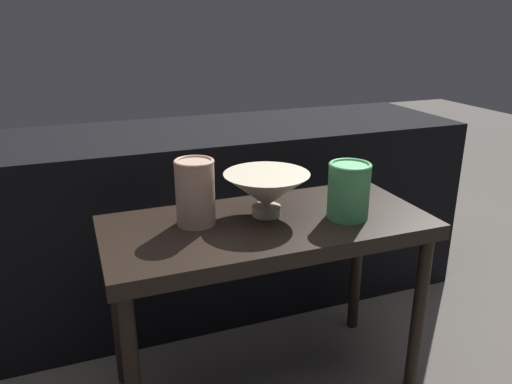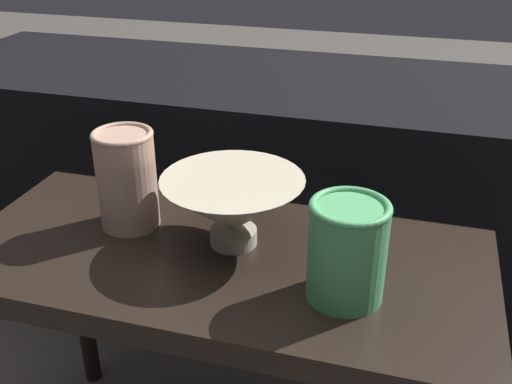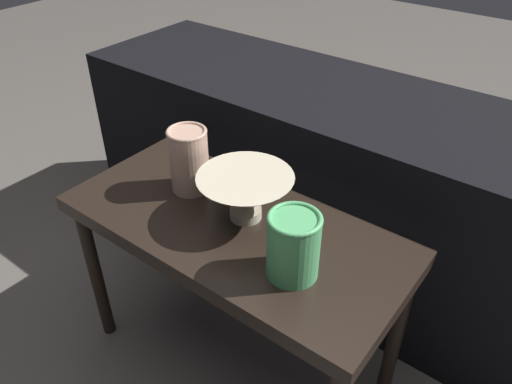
{
  "view_description": "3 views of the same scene",
  "coord_description": "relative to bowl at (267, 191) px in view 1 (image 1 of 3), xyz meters",
  "views": [
    {
      "loc": [
        -0.45,
        -1.09,
        1.01
      ],
      "look_at": [
        -0.02,
        0.04,
        0.58
      ],
      "focal_mm": 35.0,
      "sensor_mm": 36.0,
      "label": 1
    },
    {
      "loc": [
        0.27,
        -0.74,
        1.02
      ],
      "look_at": [
        0.04,
        0.05,
        0.6
      ],
      "focal_mm": 42.0,
      "sensor_mm": 36.0,
      "label": 2
    },
    {
      "loc": [
        0.6,
        -0.69,
        1.24
      ],
      "look_at": [
        0.03,
        0.04,
        0.59
      ],
      "focal_mm": 35.0,
      "sensor_mm": 36.0,
      "label": 3
    }
  ],
  "objects": [
    {
      "name": "bowl",
      "position": [
        0.0,
        0.0,
        0.0
      ],
      "size": [
        0.22,
        0.22,
        0.11
      ],
      "color": "#B2A88E",
      "rests_on": "table"
    },
    {
      "name": "table",
      "position": [
        -0.01,
        -0.03,
        -0.13
      ],
      "size": [
        0.84,
        0.39,
        0.51
      ],
      "color": "black",
      "rests_on": "ground_plane"
    },
    {
      "name": "couch_backdrop",
      "position": [
        -0.01,
        0.5,
        -0.26
      ],
      "size": [
        1.78,
        0.5,
        0.64
      ],
      "color": "black",
      "rests_on": "ground_plane"
    },
    {
      "name": "vase_textured_left",
      "position": [
        -0.19,
        0.01,
        0.02
      ],
      "size": [
        0.1,
        0.1,
        0.17
      ],
      "color": "tan",
      "rests_on": "table"
    },
    {
      "name": "ground_plane",
      "position": [
        -0.01,
        -0.03,
        -0.58
      ],
      "size": [
        8.0,
        8.0,
        0.0
      ],
      "primitive_type": "plane",
      "color": "#4C4742"
    },
    {
      "name": "vase_colorful_right",
      "position": [
        0.19,
        -0.09,
        0.01
      ],
      "size": [
        0.11,
        0.11,
        0.15
      ],
      "color": "#47995B",
      "rests_on": "table"
    }
  ]
}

